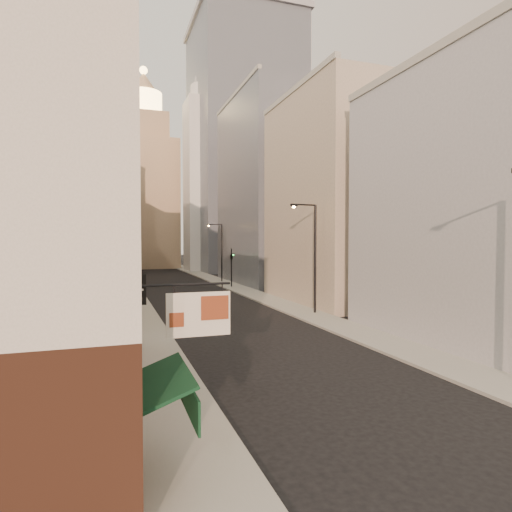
{
  "coord_description": "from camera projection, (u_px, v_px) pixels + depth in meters",
  "views": [
    {
      "loc": [
        -8.57,
        -7.4,
        5.96
      ],
      "look_at": [
        -0.0,
        17.57,
        5.04
      ],
      "focal_mm": 30.0,
      "sensor_mm": 36.0,
      "label": 1
    }
  ],
  "objects": [
    {
      "name": "white_tower",
      "position": [
        206.0,
        179.0,
        86.31
      ],
      "size": [
        8.0,
        8.0,
        41.5
      ],
      "color": "silver",
      "rests_on": "ground"
    },
    {
      "name": "traffic_light_right",
      "position": [
        231.0,
        259.0,
        54.47
      ],
      "size": [
        0.67,
        0.67,
        5.0
      ],
      "rotation": [
        0.0,
        0.0,
        3.49
      ],
      "color": "black",
      "rests_on": "ground"
    },
    {
      "name": "sidewalk_left",
      "position": [
        126.0,
        283.0,
        59.87
      ],
      "size": [
        3.0,
        140.0,
        0.15
      ],
      "primitive_type": "cube",
      "color": "gray",
      "rests_on": "ground"
    },
    {
      "name": "left_bldg_wingrid",
      "position": [
        90.0,
        209.0,
        81.3
      ],
      "size": [
        8.0,
        20.0,
        24.0
      ],
      "primitive_type": "cube",
      "color": "gray",
      "rests_on": "ground"
    },
    {
      "name": "right_bldg_wingrid",
      "position": [
        262.0,
        192.0,
        60.68
      ],
      "size": [
        8.0,
        20.0,
        26.0
      ],
      "primitive_type": "cube",
      "color": "gray",
      "rests_on": "ground"
    },
    {
      "name": "streetlamp_mid",
      "position": [
        313.0,
        252.0,
        34.53
      ],
      "size": [
        2.34,
        0.38,
        8.92
      ],
      "rotation": [
        0.0,
        0.0,
        0.08
      ],
      "color": "black",
      "rests_on": "ground"
    },
    {
      "name": "right_bldg_beige",
      "position": [
        331.0,
        200.0,
        41.88
      ],
      "size": [
        8.0,
        16.0,
        20.0
      ],
      "primitive_type": "cube",
      "color": "gray",
      "rests_on": "ground"
    },
    {
      "name": "streetlamp_far",
      "position": [
        220.0,
        249.0,
        61.47
      ],
      "size": [
        2.1,
        0.95,
        8.41
      ],
      "rotation": [
        0.0,
        0.0,
        -0.37
      ],
      "color": "black",
      "rests_on": "ground"
    },
    {
      "name": "ground",
      "position": [
        500.0,
        496.0,
        9.98
      ],
      "size": [
        360.0,
        360.0,
        0.0
      ],
      "primitive_type": "plane",
      "color": "black",
      "rests_on": "ground"
    },
    {
      "name": "left_bldg_tan",
      "position": [
        85.0,
        224.0,
        62.52
      ],
      "size": [
        8.0,
        18.0,
        17.0
      ],
      "primitive_type": "cube",
      "color": "tan",
      "rests_on": "ground"
    },
    {
      "name": "traffic_light_left",
      "position": [
        127.0,
        263.0,
        47.03
      ],
      "size": [
        0.56,
        0.45,
        5.0
      ],
      "rotation": [
        0.0,
        0.0,
        3.31
      ],
      "color": "black",
      "rests_on": "ground"
    },
    {
      "name": "sidewalk_right",
      "position": [
        216.0,
        280.0,
        64.08
      ],
      "size": [
        3.0,
        140.0,
        0.15
      ],
      "primitive_type": "cube",
      "color": "gray",
      "rests_on": "ground"
    },
    {
      "name": "right_bldg_grey",
      "position": [
        481.0,
        206.0,
        24.94
      ],
      "size": [
        8.0,
        16.0,
        16.0
      ],
      "primitive_type": "cube",
      "color": "#95959A",
      "rests_on": "ground"
    },
    {
      "name": "near_building_left",
      "position": [
        35.0,
        239.0,
        14.72
      ],
      "size": [
        8.3,
        23.04,
        12.3
      ],
      "color": "brown",
      "rests_on": "ground"
    },
    {
      "name": "clock_tower",
      "position": [
        145.0,
        189.0,
        96.01
      ],
      "size": [
        14.0,
        14.0,
        44.9
      ],
      "color": "tan",
      "rests_on": "ground"
    },
    {
      "name": "left_bldg_grey",
      "position": [
        75.0,
        203.0,
        45.45
      ],
      "size": [
        8.0,
        16.0,
        20.0
      ],
      "primitive_type": "cube",
      "color": "#95959A",
      "rests_on": "ground"
    },
    {
      "name": "left_bldg_beige",
      "position": [
        58.0,
        212.0,
        30.39
      ],
      "size": [
        8.0,
        12.0,
        16.0
      ],
      "primitive_type": "cube",
      "color": "gray",
      "rests_on": "ground"
    },
    {
      "name": "highrise",
      "position": [
        244.0,
        146.0,
        88.66
      ],
      "size": [
        21.0,
        23.0,
        51.2
      ],
      "color": "gray",
      "rests_on": "ground"
    }
  ]
}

